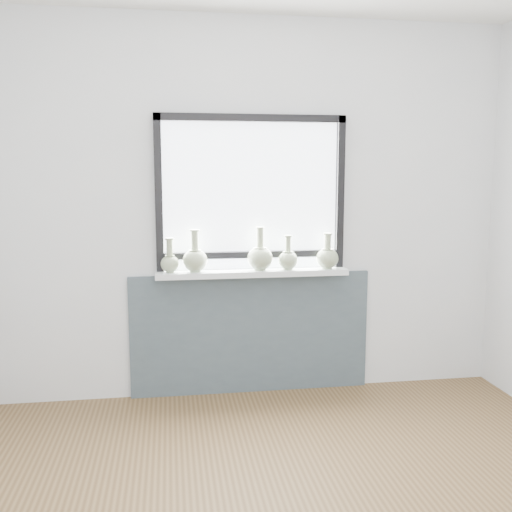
{
  "coord_description": "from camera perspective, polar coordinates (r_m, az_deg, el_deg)",
  "views": [
    {
      "loc": [
        -0.56,
        -2.11,
        1.56
      ],
      "look_at": [
        0.0,
        1.55,
        1.02
      ],
      "focal_mm": 40.0,
      "sensor_mm": 36.0,
      "label": 1
    }
  ],
  "objects": [
    {
      "name": "window",
      "position": [
        3.92,
        -0.5,
        6.57
      ],
      "size": [
        1.3,
        0.06,
        1.05
      ],
      "color": "black",
      "rests_on": "windowsill"
    },
    {
      "name": "vase_b",
      "position": [
        3.85,
        -6.12,
        -0.25
      ],
      "size": [
        0.17,
        0.17,
        0.29
      ],
      "rotation": [
        0.0,
        0.0,
        0.06
      ],
      "color": "#A5B68D",
      "rests_on": "windowsill"
    },
    {
      "name": "vase_c",
      "position": [
        3.9,
        0.41,
        -0.06
      ],
      "size": [
        0.18,
        0.18,
        0.3
      ],
      "rotation": [
        0.0,
        0.0,
        -0.13
      ],
      "color": "#A5B68D",
      "rests_on": "windowsill"
    },
    {
      "name": "apron_panel",
      "position": [
        4.09,
        -0.49,
        -7.74
      ],
      "size": [
        1.7,
        0.03,
        0.86
      ],
      "primitive_type": "cube",
      "color": "#43525B",
      "rests_on": "ground"
    },
    {
      "name": "back_wall",
      "position": [
        3.97,
        -0.57,
        4.54
      ],
      "size": [
        3.6,
        0.02,
        2.6
      ],
      "primitive_type": "cube",
      "color": "silver",
      "rests_on": "ground"
    },
    {
      "name": "vase_e",
      "position": [
        3.99,
        7.14,
        -0.08
      ],
      "size": [
        0.15,
        0.15,
        0.25
      ],
      "rotation": [
        0.0,
        0.0,
        -0.36
      ],
      "color": "#A5B68D",
      "rests_on": "windowsill"
    },
    {
      "name": "vase_d",
      "position": [
        3.93,
        3.22,
        -0.27
      ],
      "size": [
        0.14,
        0.14,
        0.24
      ],
      "rotation": [
        0.0,
        0.0,
        -0.22
      ],
      "color": "#A5B68D",
      "rests_on": "windowsill"
    },
    {
      "name": "vase_a",
      "position": [
        3.86,
        -8.6,
        -0.53
      ],
      "size": [
        0.12,
        0.12,
        0.23
      ],
      "rotation": [
        0.0,
        0.0,
        -0.27
      ],
      "color": "#A5B68D",
      "rests_on": "windowsill"
    },
    {
      "name": "windowsill",
      "position": [
        3.92,
        -0.35,
        -1.69
      ],
      "size": [
        1.32,
        0.18,
        0.04
      ],
      "primitive_type": "cube",
      "color": "silver",
      "rests_on": "apron_panel"
    }
  ]
}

